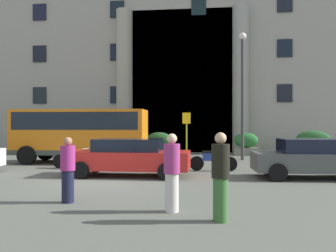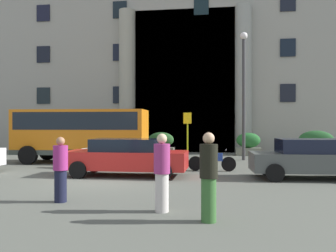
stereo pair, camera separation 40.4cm
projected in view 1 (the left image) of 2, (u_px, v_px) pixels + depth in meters
name	position (u px, v px, depth m)	size (l,w,h in m)	color
ground_plane	(104.00, 182.00, 12.43)	(80.00, 64.00, 0.12)	#52554B
office_building_facade	(165.00, 37.00, 29.75)	(36.13, 9.80, 18.36)	gray
orange_minibus	(81.00, 131.00, 18.21)	(6.63, 2.74, 2.66)	orange
bus_stop_sign	(187.00, 131.00, 19.75)	(0.44, 0.08, 2.58)	#919E12
hedge_planter_east	(78.00, 143.00, 23.24)	(2.04, 0.74, 1.57)	#636858
hedge_planter_west	(159.00, 144.00, 22.98)	(1.72, 0.83, 1.44)	gray
hedge_planter_entrance_right	(313.00, 144.00, 21.54)	(2.10, 0.76, 1.57)	slate
hedge_planter_entrance_left	(246.00, 144.00, 22.59)	(1.53, 0.79, 1.41)	slate
parked_sedan_second	(129.00, 157.00, 13.46)	(4.55, 1.94, 1.39)	red
white_taxi_kerbside	(312.00, 158.00, 12.89)	(4.22, 2.07, 1.42)	#464A47
motorcycle_far_end	(212.00, 160.00, 15.00)	(1.98, 0.55, 0.89)	black
motorcycle_near_kerb	(72.00, 158.00, 15.79)	(2.00, 0.62, 0.89)	black
pedestrian_man_red_shirt	(172.00, 172.00, 7.97)	(0.36, 0.36, 1.73)	beige
pedestrian_child_trailing	(221.00, 176.00, 7.16)	(0.36, 0.36, 1.78)	#33622D
pedestrian_woman_dark_dress	(68.00, 170.00, 8.91)	(0.36, 0.36, 1.62)	black
lamppost_plaza_centre	(243.00, 85.00, 19.55)	(0.40, 0.40, 6.91)	#383738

